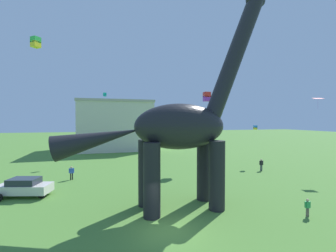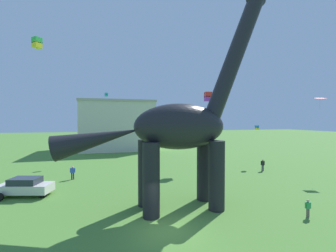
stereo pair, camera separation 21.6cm
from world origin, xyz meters
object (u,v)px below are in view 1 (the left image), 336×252
kite_mid_center (36,42)px  kite_trailing (255,127)px  parked_sedan_left (24,187)px  person_near_flyer (72,172)px  kite_high_right (207,97)px  kite_far_right (105,95)px  person_far_spectator (308,206)px  person_strolling_adult (261,164)px  person_vendor_side (213,169)px  kite_mid_right (318,98)px  dinosaur_sculpture (180,126)px

kite_mid_center → kite_trailing: kite_mid_center is taller
parked_sedan_left → person_near_flyer: bearing=71.4°
kite_mid_center → kite_high_right: (20.16, 4.64, -4.19)m
kite_high_right → kite_far_right: bearing=147.9°
person_far_spectator → person_strolling_adult: 14.07m
parked_sedan_left → person_strolling_adult: 25.94m
person_strolling_adult → kite_mid_center: size_ratio=1.52×
parked_sedan_left → kite_mid_center: (0.27, 3.04, 13.10)m
person_far_spectator → person_strolling_adult: (6.23, 12.62, 0.19)m
kite_far_right → kite_mid_center: (-6.45, -13.25, 3.38)m
person_vendor_side → kite_mid_right: 15.66m
dinosaur_sculpture → kite_far_right: (-5.09, 22.16, 4.55)m
dinosaur_sculpture → person_strolling_adult: dinosaur_sculpture is taller
person_vendor_side → kite_trailing: bearing=17.6°
kite_far_right → person_strolling_adult: bearing=-35.0°
parked_sedan_left → kite_far_right: kite_far_right is taller
dinosaur_sculpture → person_vendor_side: bearing=57.2°
dinosaur_sculpture → kite_mid_center: (-11.54, 8.92, 7.93)m
kite_mid_right → dinosaur_sculpture: bearing=-162.9°
person_near_flyer → kite_trailing: 24.84m
kite_mid_center → kite_high_right: bearing=13.0°
person_strolling_adult → kite_high_right: kite_high_right is taller
person_vendor_side → kite_high_right: kite_high_right is taller
person_near_flyer → person_far_spectator: bearing=87.7°
dinosaur_sculpture → parked_sedan_left: bearing=161.3°
person_far_spectator → person_near_flyer: 21.86m
person_strolling_adult → person_vendor_side: 7.42m
person_strolling_adult → kite_trailing: kite_trailing is taller
person_strolling_adult → kite_trailing: 5.97m
person_near_flyer → person_vendor_side: 15.58m
person_vendor_side → kite_mid_center: bearing=166.9°
dinosaur_sculpture → kite_trailing: (15.67, 12.36, -0.59)m
person_far_spectator → kite_high_right: kite_high_right is taller
person_far_spectator → kite_mid_center: size_ratio=1.21×
kite_mid_center → kite_mid_right: (31.42, -2.82, -4.83)m
kite_mid_right → kite_high_right: 13.53m
person_far_spectator → parked_sedan_left: bearing=-31.9°
person_vendor_side → kite_far_right: 20.92m
person_far_spectator → person_strolling_adult: person_strolling_adult is taller
kite_far_right → person_vendor_side: bearing=-50.9°
parked_sedan_left → person_far_spectator: size_ratio=3.81×
parked_sedan_left → person_near_flyer: size_ratio=3.10×
person_strolling_adult → kite_mid_right: 10.45m
person_far_spectator → person_near_flyer: (-16.42, 14.43, 0.16)m
person_vendor_side → kite_mid_center: kite_mid_center is taller
dinosaur_sculpture → person_strolling_adult: bearing=40.0°
kite_trailing → kite_high_right: 8.37m
kite_mid_center → kite_trailing: bearing=7.2°
person_vendor_side → kite_mid_center: (-18.16, 1.18, 12.99)m
parked_sedan_left → person_far_spectator: (19.54, -9.70, -0.09)m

